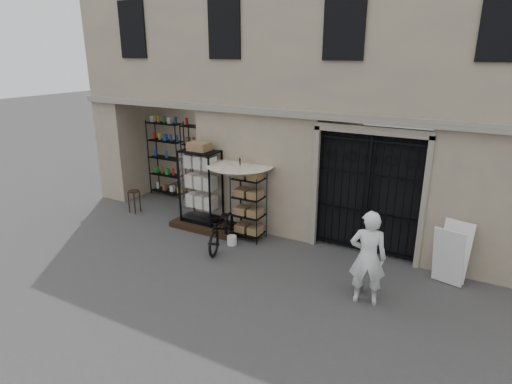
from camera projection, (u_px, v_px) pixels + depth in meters
The scene contains 15 objects.
ground at pixel (257, 273), 9.39m from camera, with size 80.00×80.00×0.00m, color black.
main_building at pixel (330, 57), 11.29m from camera, with size 14.00×4.00×9.00m, color gray.
shop_recess at pixel (174, 157), 13.32m from camera, with size 3.00×1.70×3.00m, color black.
shop_shelving at pixel (183, 161), 13.84m from camera, with size 2.70×0.50×2.50m, color black.
iron_gate at pixel (369, 192), 10.00m from camera, with size 2.50×0.21×3.00m.
step_platform at pixel (208, 226), 11.76m from camera, with size 2.00×0.90×0.15m, color black.
display_cabinet at pixel (201, 190), 11.63m from camera, with size 1.15×0.95×2.16m.
wire_rack at pixel (249, 208), 10.89m from camera, with size 0.77×0.56×1.72m.
market_umbrella at pixel (240, 168), 10.92m from camera, with size 1.55×1.59×2.49m.
white_bucket at pixel (232, 240), 10.75m from camera, with size 0.24×0.24×0.23m, color silver.
bicycle at pixel (223, 245), 10.74m from camera, with size 0.66×0.99×1.89m, color black.
wooden_stool at pixel (134, 201), 12.85m from camera, with size 0.38×0.38×0.68m.
steel_bollard at pixel (361, 272), 8.54m from camera, with size 0.16×0.16×0.89m, color slate.
shopkeeper at pixel (364, 301), 8.35m from camera, with size 0.69×1.88×0.45m, color silver.
easel_sign at pixel (451, 254), 8.82m from camera, with size 0.74×0.81×1.28m.
Camera 1 is at (4.04, -7.31, 4.65)m, focal length 30.00 mm.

